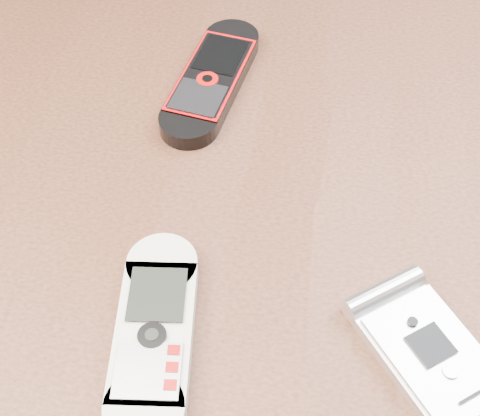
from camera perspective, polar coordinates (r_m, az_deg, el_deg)
name	(u,v)px	position (r m, az deg, el deg)	size (l,w,h in m)	color
table	(234,296)	(0.55, -0.52, -7.48)	(1.20, 0.80, 0.75)	black
nokia_white	(154,334)	(0.41, -7.33, -10.58)	(0.05, 0.14, 0.02)	silver
nokia_black_red	(212,79)	(0.55, -2.44, 10.93)	(0.05, 0.15, 0.02)	black
motorola_razr	(431,354)	(0.41, 16.01, -11.92)	(0.05, 0.10, 0.02)	silver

